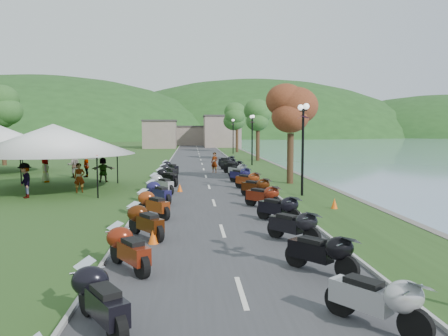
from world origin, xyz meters
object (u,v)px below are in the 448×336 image
object	(u,v)px
pedestrian_a	(80,192)
pedestrian_b	(74,177)
pedestrian_c	(26,198)
vendor_tent_main	(54,157)

from	to	relation	value
pedestrian_a	pedestrian_b	distance (m)	8.46
pedestrian_a	pedestrian_c	xyz separation A→B (m)	(-2.39, -1.85, 0.00)
vendor_tent_main	pedestrian_b	size ratio (longest dim) A/B	3.39
pedestrian_a	pedestrian_b	size ratio (longest dim) A/B	0.92
vendor_tent_main	pedestrian_c	distance (m)	3.58
vendor_tent_main	pedestrian_a	bearing A→B (deg)	-31.30
pedestrian_a	pedestrian_c	bearing A→B (deg)	-165.28
pedestrian_c	pedestrian_b	bearing A→B (deg)	147.39
vendor_tent_main	pedestrian_c	bearing A→B (deg)	-103.40
pedestrian_c	pedestrian_a	bearing A→B (deg)	94.84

